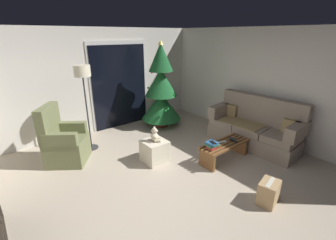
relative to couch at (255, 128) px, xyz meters
The scene contains 18 objects.
ground_plane 2.35m from the couch, behind, with size 7.00×7.00×0.00m, color #B2A38E.
wall_back 3.90m from the couch, 127.54° to the left, with size 5.72×0.12×2.50m, color silver.
wall_right 1.01m from the couch, ahead, with size 0.12×6.00×2.50m, color silver.
patio_door_frame 3.46m from the couch, 119.70° to the left, with size 1.60×0.02×2.20m, color silver.
patio_door_glass 3.44m from the couch, 119.85° to the left, with size 1.50×0.02×2.10m, color black.
couch is the anchor object (origin of this frame).
coffee_table 1.06m from the couch, behind, with size 1.10×0.40×0.36m.
remote_black 0.86m from the couch, behind, with size 0.04×0.16×0.02m, color black.
remote_white 1.05m from the couch, behind, with size 0.04×0.16×0.02m, color silver.
remote_graphite 0.77m from the couch, behind, with size 0.04×0.16×0.02m, color #333338.
book_stack 1.39m from the couch, behind, with size 0.24×0.22×0.11m.
cell_phone 1.39m from the couch, behind, with size 0.07×0.14×0.01m, color black.
christmas_tree 2.44m from the couch, 112.49° to the left, with size 1.04×1.04×2.22m.
armchair 3.96m from the couch, 151.60° to the left, with size 0.96×0.96×1.13m.
floor_lamp 3.75m from the couch, 143.78° to the left, with size 0.32×0.32×1.78m.
ottoman 2.28m from the couch, 159.40° to the left, with size 0.44×0.44×0.43m, color beige.
teddy_bear_cream 2.27m from the couch, 159.48° to the left, with size 0.22×0.21×0.29m.
cardboard_box_taped_mid_floor 1.98m from the couch, 141.73° to the right, with size 0.38×0.31×0.36m.
Camera 1 is at (-2.13, -2.44, 2.35)m, focal length 24.84 mm.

